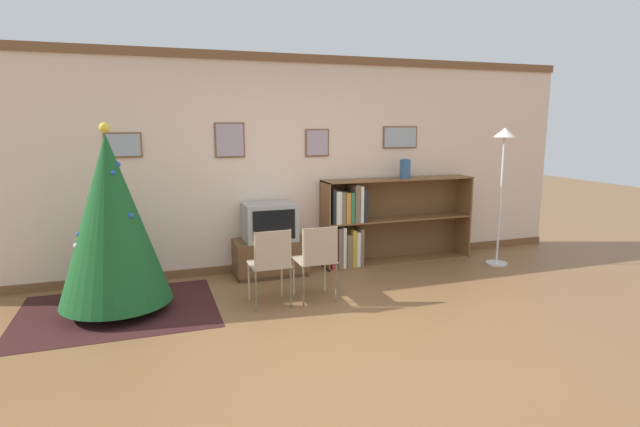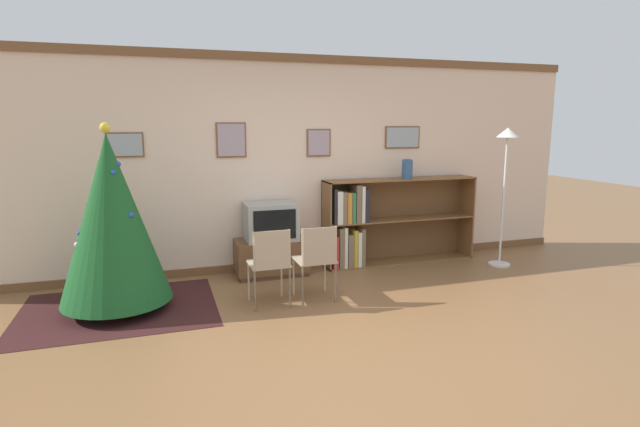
{
  "view_description": "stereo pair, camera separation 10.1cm",
  "coord_description": "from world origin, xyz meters",
  "px_view_note": "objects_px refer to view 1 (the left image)",
  "views": [
    {
      "loc": [
        -1.57,
        -3.73,
        1.87
      ],
      "look_at": [
        0.18,
        1.31,
        0.9
      ],
      "focal_mm": 28.0,
      "sensor_mm": 36.0,
      "label": 1
    },
    {
      "loc": [
        -1.48,
        -3.76,
        1.87
      ],
      "look_at": [
        0.18,
        1.31,
        0.9
      ],
      "focal_mm": 28.0,
      "sensor_mm": 36.0,
      "label": 2
    }
  ],
  "objects_px": {
    "vase": "(405,169)",
    "standing_lamp": "(503,161)",
    "television": "(270,222)",
    "bookshelf": "(370,223)",
    "folding_chair_left": "(271,262)",
    "folding_chair_right": "(317,258)",
    "tv_console": "(270,257)",
    "christmas_tree": "(111,220)"
  },
  "relations": [
    {
      "from": "tv_console",
      "to": "standing_lamp",
      "type": "xyz_separation_m",
      "value": [
        2.97,
        -0.53,
        1.16
      ]
    },
    {
      "from": "folding_chair_left",
      "to": "folding_chair_right",
      "type": "relative_size",
      "value": 1.0
    },
    {
      "from": "television",
      "to": "christmas_tree",
      "type": "bearing_deg",
      "value": -158.67
    },
    {
      "from": "bookshelf",
      "to": "standing_lamp",
      "type": "relative_size",
      "value": 1.17
    },
    {
      "from": "christmas_tree",
      "to": "tv_console",
      "type": "xyz_separation_m",
      "value": [
        1.74,
        0.68,
        -0.71
      ]
    },
    {
      "from": "christmas_tree",
      "to": "television",
      "type": "distance_m",
      "value": 1.88
    },
    {
      "from": "vase",
      "to": "standing_lamp",
      "type": "xyz_separation_m",
      "value": [
        1.12,
        -0.55,
        0.12
      ]
    },
    {
      "from": "folding_chair_left",
      "to": "bookshelf",
      "type": "relative_size",
      "value": 0.39
    },
    {
      "from": "television",
      "to": "bookshelf",
      "type": "bearing_deg",
      "value": 2.86
    },
    {
      "from": "bookshelf",
      "to": "standing_lamp",
      "type": "bearing_deg",
      "value": -20.5
    },
    {
      "from": "tv_console",
      "to": "folding_chair_right",
      "type": "bearing_deg",
      "value": -76.92
    },
    {
      "from": "christmas_tree",
      "to": "folding_chair_right",
      "type": "bearing_deg",
      "value": -11.07
    },
    {
      "from": "folding_chair_right",
      "to": "standing_lamp",
      "type": "distance_m",
      "value": 2.92
    },
    {
      "from": "christmas_tree",
      "to": "folding_chair_left",
      "type": "relative_size",
      "value": 2.27
    },
    {
      "from": "folding_chair_right",
      "to": "television",
      "type": "bearing_deg",
      "value": 103.11
    },
    {
      "from": "christmas_tree",
      "to": "vase",
      "type": "bearing_deg",
      "value": 11.05
    },
    {
      "from": "folding_chair_left",
      "to": "folding_chair_right",
      "type": "bearing_deg",
      "value": 0.0
    },
    {
      "from": "folding_chair_left",
      "to": "folding_chair_right",
      "type": "height_order",
      "value": "same"
    },
    {
      "from": "standing_lamp",
      "to": "tv_console",
      "type": "bearing_deg",
      "value": 169.92
    },
    {
      "from": "folding_chair_left",
      "to": "bookshelf",
      "type": "distance_m",
      "value": 1.99
    },
    {
      "from": "bookshelf",
      "to": "tv_console",
      "type": "bearing_deg",
      "value": -177.24
    },
    {
      "from": "tv_console",
      "to": "folding_chair_left",
      "type": "relative_size",
      "value": 1.07
    },
    {
      "from": "television",
      "to": "folding_chair_right",
      "type": "xyz_separation_m",
      "value": [
        0.25,
        -1.07,
        -0.21
      ]
    },
    {
      "from": "folding_chair_right",
      "to": "folding_chair_left",
      "type": "bearing_deg",
      "value": 180.0
    },
    {
      "from": "folding_chair_left",
      "to": "bookshelf",
      "type": "xyz_separation_m",
      "value": [
        1.63,
        1.13,
        0.09
      ]
    },
    {
      "from": "christmas_tree",
      "to": "vase",
      "type": "distance_m",
      "value": 3.67
    },
    {
      "from": "tv_console",
      "to": "vase",
      "type": "distance_m",
      "value": 2.13
    },
    {
      "from": "tv_console",
      "to": "vase",
      "type": "height_order",
      "value": "vase"
    },
    {
      "from": "folding_chair_left",
      "to": "vase",
      "type": "relative_size",
      "value": 3.19
    },
    {
      "from": "folding_chair_left",
      "to": "bookshelf",
      "type": "bearing_deg",
      "value": 34.84
    },
    {
      "from": "folding_chair_right",
      "to": "standing_lamp",
      "type": "bearing_deg",
      "value": 11.2
    },
    {
      "from": "television",
      "to": "bookshelf",
      "type": "height_order",
      "value": "bookshelf"
    },
    {
      "from": "vase",
      "to": "standing_lamp",
      "type": "distance_m",
      "value": 1.25
    },
    {
      "from": "television",
      "to": "vase",
      "type": "height_order",
      "value": "vase"
    },
    {
      "from": "christmas_tree",
      "to": "folding_chair_right",
      "type": "distance_m",
      "value": 2.07
    },
    {
      "from": "television",
      "to": "bookshelf",
      "type": "xyz_separation_m",
      "value": [
        1.38,
        0.07,
        -0.12
      ]
    },
    {
      "from": "tv_console",
      "to": "vase",
      "type": "bearing_deg",
      "value": 0.65
    },
    {
      "from": "television",
      "to": "standing_lamp",
      "type": "bearing_deg",
      "value": -10.03
    },
    {
      "from": "television",
      "to": "standing_lamp",
      "type": "relative_size",
      "value": 0.35
    },
    {
      "from": "tv_console",
      "to": "folding_chair_right",
      "type": "height_order",
      "value": "folding_chair_right"
    },
    {
      "from": "television",
      "to": "bookshelf",
      "type": "distance_m",
      "value": 1.39
    },
    {
      "from": "bookshelf",
      "to": "vase",
      "type": "height_order",
      "value": "vase"
    }
  ]
}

